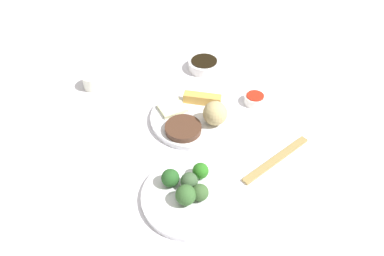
# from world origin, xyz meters

# --- Properties ---
(tabletop) EXTENTS (2.20, 2.20, 0.02)m
(tabletop) POSITION_xyz_m (0.00, 0.00, 0.01)
(tabletop) COLOR white
(tabletop) RESTS_ON ground
(main_plate) EXTENTS (0.26, 0.26, 0.02)m
(main_plate) POSITION_xyz_m (0.04, -0.00, 0.03)
(main_plate) COLOR white
(main_plate) RESTS_ON tabletop
(rice_scoop) EXTENTS (0.07, 0.07, 0.07)m
(rice_scoop) POSITION_xyz_m (0.08, 0.05, 0.07)
(rice_scoop) COLOR tan
(rice_scoop) RESTS_ON main_plate
(spring_roll) EXTENTS (0.08, 0.11, 0.03)m
(spring_roll) POSITION_xyz_m (-0.01, 0.04, 0.05)
(spring_roll) COLOR gold
(spring_roll) RESTS_ON main_plate
(crab_rangoon_wonton) EXTENTS (0.08, 0.08, 0.01)m
(crab_rangoon_wonton) POSITION_xyz_m (-0.01, -0.06, 0.04)
(crab_rangoon_wonton) COLOR beige
(crab_rangoon_wonton) RESTS_ON main_plate
(stir_fry_heap) EXTENTS (0.10, 0.10, 0.02)m
(stir_fry_heap) POSITION_xyz_m (0.09, -0.05, 0.04)
(stir_fry_heap) COLOR #4A2E1F
(stir_fry_heap) RESTS_ON main_plate
(broccoli_plate) EXTENTS (0.24, 0.24, 0.01)m
(broccoli_plate) POSITION_xyz_m (0.30, -0.09, 0.03)
(broccoli_plate) COLOR white
(broccoli_plate) RESTS_ON tabletop
(broccoli_floret_0) EXTENTS (0.05, 0.05, 0.05)m
(broccoli_floret_0) POSITION_xyz_m (0.32, -0.11, 0.06)
(broccoli_floret_0) COLOR #345E2C
(broccoli_floret_0) RESTS_ON broccoli_plate
(broccoli_floret_1) EXTENTS (0.04, 0.04, 0.04)m
(broccoli_floret_1) POSITION_xyz_m (0.28, -0.09, 0.06)
(broccoli_floret_1) COLOR #3A5735
(broccoli_floret_1) RESTS_ON broccoli_plate
(broccoli_floret_2) EXTENTS (0.04, 0.04, 0.04)m
(broccoli_floret_2) POSITION_xyz_m (0.32, -0.07, 0.05)
(broccoli_floret_2) COLOR #395B2D
(broccoli_floret_2) RESTS_ON broccoli_plate
(broccoli_floret_3) EXTENTS (0.04, 0.04, 0.04)m
(broccoli_floret_3) POSITION_xyz_m (0.25, -0.05, 0.05)
(broccoli_floret_3) COLOR #29701D
(broccoli_floret_3) RESTS_ON broccoli_plate
(broccoli_floret_4) EXTENTS (0.04, 0.04, 0.04)m
(broccoli_floret_4) POSITION_xyz_m (0.26, -0.13, 0.06)
(broccoli_floret_4) COLOR #255723
(broccoli_floret_4) RESTS_ON broccoli_plate
(soy_sauce_bowl) EXTENTS (0.11, 0.11, 0.03)m
(soy_sauce_bowl) POSITION_xyz_m (-0.21, 0.11, 0.04)
(soy_sauce_bowl) COLOR white
(soy_sauce_bowl) RESTS_ON tabletop
(soy_sauce_bowl_liquid) EXTENTS (0.09, 0.09, 0.00)m
(soy_sauce_bowl_liquid) POSITION_xyz_m (-0.21, 0.11, 0.05)
(soy_sauce_bowl_liquid) COLOR black
(soy_sauce_bowl_liquid) RESTS_ON soy_sauce_bowl
(sauce_ramekin_sweet_and_sour) EXTENTS (0.06, 0.06, 0.02)m
(sauce_ramekin_sweet_and_sour) POSITION_xyz_m (0.01, 0.20, 0.03)
(sauce_ramekin_sweet_and_sour) COLOR white
(sauce_ramekin_sweet_and_sour) RESTS_ON tabletop
(sauce_ramekin_sweet_and_sour_liquid) EXTENTS (0.05, 0.05, 0.00)m
(sauce_ramekin_sweet_and_sour_liquid) POSITION_xyz_m (0.01, 0.20, 0.05)
(sauce_ramekin_sweet_and_sour_liquid) COLOR red
(sauce_ramekin_sweet_and_sour_liquid) RESTS_ON sauce_ramekin_sweet_and_sour
(teacup) EXTENTS (0.07, 0.07, 0.05)m
(teacup) POSITION_xyz_m (-0.21, -0.27, 0.04)
(teacup) COLOR white
(teacup) RESTS_ON tabletop
(chopsticks_pair) EXTENTS (0.11, 0.23, 0.01)m
(chopsticks_pair) POSITION_xyz_m (0.25, 0.16, 0.02)
(chopsticks_pair) COLOR #9B834A
(chopsticks_pair) RESTS_ON tabletop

